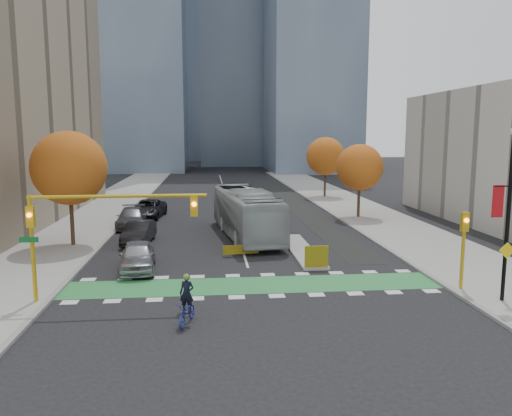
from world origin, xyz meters
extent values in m
plane|color=black|center=(0.00, 0.00, 0.00)|extent=(300.00, 300.00, 0.00)
cube|color=gray|center=(-13.50, 20.00, 0.07)|extent=(7.00, 120.00, 0.15)
cube|color=gray|center=(13.50, 20.00, 0.07)|extent=(7.00, 120.00, 0.15)
cube|color=gray|center=(-10.00, 20.00, 0.07)|extent=(0.30, 120.00, 0.16)
cube|color=gray|center=(10.00, 20.00, 0.07)|extent=(0.30, 120.00, 0.16)
cube|color=#297F3D|center=(0.00, 1.50, 0.01)|extent=(20.00, 3.00, 0.01)
cube|color=silver|center=(0.00, 40.00, 0.01)|extent=(0.15, 70.00, 0.01)
cube|color=black|center=(7.50, 30.00, 0.01)|extent=(2.50, 50.00, 0.01)
cube|color=gray|center=(4.00, 9.00, 0.08)|extent=(1.60, 10.00, 0.16)
cube|color=yellow|center=(4.00, 4.20, 0.80)|extent=(1.40, 0.12, 1.30)
cube|color=#47566B|center=(-18.00, 90.00, 35.00)|extent=(22.00, 22.00, 70.00)
cube|color=#47566B|center=(20.00, 85.00, 30.00)|extent=(18.00, 24.00, 60.00)
cube|color=#47566B|center=(-4.00, 140.00, 40.00)|extent=(26.00, 26.00, 80.00)
cylinder|color=#332114|center=(-12.00, 12.00, 2.62)|extent=(0.28, 0.28, 5.25)
sphere|color=#B55D16|center=(-12.00, 12.00, 5.62)|extent=(5.20, 5.20, 5.20)
cylinder|color=#332114|center=(12.00, 22.00, 2.27)|extent=(0.28, 0.28, 4.55)
sphere|color=#B55D16|center=(12.00, 22.00, 4.88)|extent=(4.40, 4.40, 4.40)
cylinder|color=#332114|center=(12.50, 38.00, 2.45)|extent=(0.28, 0.28, 4.90)
sphere|color=#B55D16|center=(12.50, 38.00, 5.25)|extent=(4.80, 4.80, 4.80)
cylinder|color=#BF9914|center=(-10.50, -0.50, 2.60)|extent=(0.20, 0.20, 5.20)
cylinder|color=#BF9914|center=(-6.50, -0.50, 5.10)|extent=(8.20, 0.16, 0.16)
cube|color=#BF9914|center=(-10.50, -0.50, 4.20)|extent=(0.35, 0.28, 1.00)
sphere|color=orange|center=(-10.50, -0.68, 4.30)|extent=(0.22, 0.22, 0.22)
cube|color=#BF9914|center=(-3.00, -0.50, 4.60)|extent=(0.35, 0.28, 1.00)
sphere|color=orange|center=(-3.00, -0.68, 4.70)|extent=(0.22, 0.22, 0.22)
cube|color=#0C5926|center=(-10.50, -0.90, 3.20)|extent=(0.85, 0.04, 0.25)
cylinder|color=#BF9914|center=(10.50, -0.50, 2.00)|extent=(0.18, 0.18, 4.00)
cube|color=#BF9914|center=(10.50, -0.50, 3.60)|extent=(0.35, 0.28, 1.00)
sphere|color=orange|center=(10.50, -0.68, 3.70)|extent=(0.22, 0.22, 0.22)
cylinder|color=black|center=(11.50, -2.50, 4.00)|extent=(0.18, 0.18, 8.00)
cylinder|color=black|center=(11.50, -2.50, 5.60)|extent=(1.60, 0.06, 0.06)
cube|color=#AB0F15|center=(10.95, -2.50, 4.90)|extent=(0.55, 0.03, 1.50)
cube|color=yellow|center=(11.50, -2.62, 2.60)|extent=(0.78, 0.04, 0.78)
imported|color=navy|center=(-3.28, -3.68, 0.50)|extent=(1.16, 2.00, 0.99)
imported|color=black|center=(-3.28, -3.68, 1.34)|extent=(0.70, 0.56, 1.69)
sphere|color=#597F2D|center=(-3.28, -3.68, 2.04)|extent=(0.29, 0.29, 0.29)
imported|color=#A0A6A7|center=(0.62, 14.40, 1.88)|extent=(4.87, 13.78, 3.76)
imported|color=gray|center=(-6.53, 5.17, 0.85)|extent=(2.42, 5.13, 1.70)
imported|color=black|center=(-7.45, 12.64, 0.81)|extent=(2.15, 5.07, 1.63)
imported|color=#4B4B50|center=(-8.95, 19.21, 0.84)|extent=(2.72, 5.92, 1.68)
imported|color=black|center=(-8.18, 24.22, 0.86)|extent=(3.53, 6.45, 1.71)
camera|label=1|loc=(-2.34, -24.05, 7.94)|focal=35.00mm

